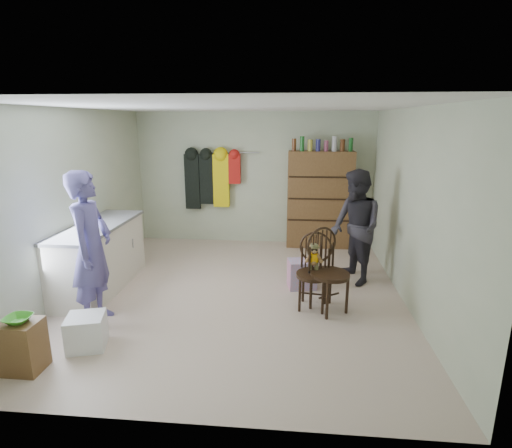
# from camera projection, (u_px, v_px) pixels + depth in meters

# --- Properties ---
(ground_plane) EXTENTS (5.00, 5.00, 0.00)m
(ground_plane) POSITION_uv_depth(u_px,v_px,m) (237.00, 293.00, 5.57)
(ground_plane) COLOR beige
(ground_plane) RESTS_ON ground
(room_walls) EXTENTS (5.00, 5.00, 5.00)m
(room_walls) POSITION_uv_depth(u_px,v_px,m) (241.00, 175.00, 5.69)
(room_walls) COLOR beige
(room_walls) RESTS_ON ground
(counter) EXTENTS (0.64, 1.86, 0.94)m
(counter) POSITION_uv_depth(u_px,v_px,m) (100.00, 257.00, 5.63)
(counter) COLOR silver
(counter) RESTS_ON ground
(stool) EXTENTS (0.35, 0.30, 0.51)m
(stool) POSITION_uv_depth(u_px,v_px,m) (22.00, 346.00, 3.79)
(stool) COLOR brown
(stool) RESTS_ON ground
(bowl) EXTENTS (0.24, 0.24, 0.06)m
(bowl) POSITION_uv_depth(u_px,v_px,m) (18.00, 319.00, 3.72)
(bowl) COLOR green
(bowl) RESTS_ON stool
(plastic_tub) EXTENTS (0.46, 0.44, 0.36)m
(plastic_tub) POSITION_uv_depth(u_px,v_px,m) (86.00, 332.00, 4.20)
(plastic_tub) COLOR white
(plastic_tub) RESTS_ON ground
(chair_front) EXTENTS (0.50, 0.50, 0.97)m
(chair_front) POSITION_uv_depth(u_px,v_px,m) (314.00, 266.00, 5.04)
(chair_front) COLOR black
(chair_front) RESTS_ON ground
(chair_far) EXTENTS (0.65, 0.65, 1.06)m
(chair_far) POSITION_uv_depth(u_px,v_px,m) (327.00, 267.00, 4.96)
(chair_far) COLOR black
(chair_far) RESTS_ON ground
(striped_bag) EXTENTS (0.43, 0.37, 0.41)m
(striped_bag) POSITION_uv_depth(u_px,v_px,m) (302.00, 274.00, 5.71)
(striped_bag) COLOR pink
(striped_bag) RESTS_ON ground
(person_left) EXTENTS (0.47, 0.69, 1.81)m
(person_left) POSITION_uv_depth(u_px,v_px,m) (91.00, 249.00, 4.57)
(person_left) COLOR #595196
(person_left) RESTS_ON ground
(person_right) EXTENTS (0.89, 0.99, 1.67)m
(person_right) POSITION_uv_depth(u_px,v_px,m) (356.00, 227.00, 5.77)
(person_right) COLOR #2D2B33
(person_right) RESTS_ON ground
(dresser) EXTENTS (1.20, 0.39, 2.06)m
(dresser) POSITION_uv_depth(u_px,v_px,m) (320.00, 199.00, 7.44)
(dresser) COLOR brown
(dresser) RESTS_ON ground
(coat_rack) EXTENTS (1.42, 0.12, 1.09)m
(coat_rack) POSITION_uv_depth(u_px,v_px,m) (210.00, 179.00, 7.62)
(coat_rack) COLOR #99999E
(coat_rack) RESTS_ON ground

